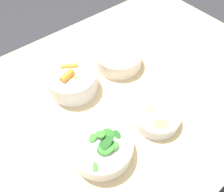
# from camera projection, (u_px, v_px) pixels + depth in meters

# --- Properties ---
(ground_plane) EXTENTS (10.00, 10.00, 0.00)m
(ground_plane) POSITION_uv_depth(u_px,v_px,m) (113.00, 170.00, 1.27)
(ground_plane) COLOR #2D2D33
(dining_table) EXTENTS (1.17, 0.76, 0.73)m
(dining_table) POSITION_uv_depth(u_px,v_px,m) (113.00, 113.00, 0.78)
(dining_table) COLOR beige
(dining_table) RESTS_ON ground_plane
(bowl_carrots) EXTENTS (0.15, 0.15, 0.08)m
(bowl_carrots) POSITION_uv_depth(u_px,v_px,m) (73.00, 80.00, 0.67)
(bowl_carrots) COLOR silver
(bowl_carrots) RESTS_ON dining_table
(bowl_greens) EXTENTS (0.16, 0.16, 0.07)m
(bowl_greens) POSITION_uv_depth(u_px,v_px,m) (101.00, 146.00, 0.54)
(bowl_greens) COLOR white
(bowl_greens) RESTS_ON dining_table
(bowl_beans_hotdog) EXTENTS (0.16, 0.16, 0.05)m
(bowl_beans_hotdog) POSITION_uv_depth(u_px,v_px,m) (119.00, 58.00, 0.74)
(bowl_beans_hotdog) COLOR silver
(bowl_beans_hotdog) RESTS_ON dining_table
(bowl_cookies) EXTENTS (0.13, 0.13, 0.04)m
(bowl_cookies) POSITION_uv_depth(u_px,v_px,m) (157.00, 116.00, 0.61)
(bowl_cookies) COLOR silver
(bowl_cookies) RESTS_ON dining_table
(ruler) EXTENTS (0.31, 0.08, 0.00)m
(ruler) POSITION_uv_depth(u_px,v_px,m) (69.00, 41.00, 0.83)
(ruler) COLOR silver
(ruler) RESTS_ON dining_table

